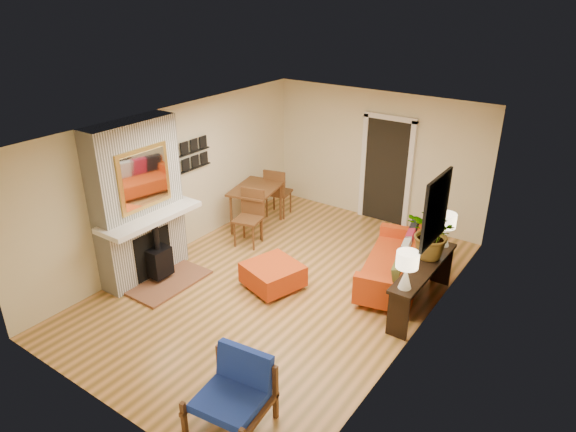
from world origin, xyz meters
name	(u,v)px	position (x,y,z in m)	size (l,w,h in m)	color
room_shell	(391,174)	(0.60, 2.63, 1.24)	(6.50, 6.50, 6.50)	tan
fireplace	(140,206)	(-2.00, -1.00, 1.24)	(1.09, 1.68, 2.60)	white
sofa	(399,264)	(1.51, 1.14, 0.34)	(1.28, 2.12, 0.78)	silver
ottoman	(273,274)	(-0.07, -0.12, 0.23)	(0.99, 0.99, 0.40)	silver
blue_chair	(236,388)	(1.22, -2.54, 0.45)	(0.88, 0.86, 0.83)	brown
dining_table	(260,196)	(-1.57, 1.50, 0.68)	(1.11, 1.97, 1.03)	brown
console_table	(423,274)	(2.07, 0.69, 0.58)	(0.34, 1.85, 0.72)	black
lamp_near	(407,266)	(2.07, -0.04, 1.06)	(0.30, 0.30, 0.54)	white
lamp_far	(446,226)	(2.07, 1.45, 1.06)	(0.30, 0.30, 0.54)	white
houseplant	(434,233)	(2.06, 0.96, 1.13)	(0.73, 0.63, 0.81)	#1E5919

